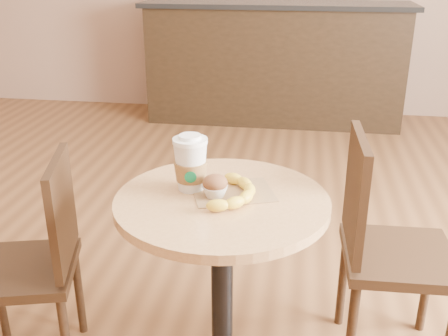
% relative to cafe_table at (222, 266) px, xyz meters
% --- Properties ---
extents(cafe_table, '(0.65, 0.65, 0.75)m').
position_rel_cafe_table_xyz_m(cafe_table, '(0.00, 0.00, 0.00)').
color(cafe_table, black).
rests_on(cafe_table, ground).
extents(chair_left, '(0.44, 0.44, 0.81)m').
position_rel_cafe_table_xyz_m(chair_left, '(-0.66, 0.05, -0.07)').
color(chair_left, '#301E11').
rests_on(chair_left, ground).
extents(chair_right, '(0.40, 0.40, 0.87)m').
position_rel_cafe_table_xyz_m(chair_right, '(0.53, 0.27, -0.03)').
color(chair_right, '#301E11').
rests_on(chair_right, ground).
extents(service_counter, '(2.30, 0.65, 1.04)m').
position_rel_cafe_table_xyz_m(service_counter, '(-0.05, 3.28, 0.01)').
color(service_counter, black).
rests_on(service_counter, ground).
extents(kraft_bag, '(0.29, 0.25, 0.00)m').
position_rel_cafe_table_xyz_m(kraft_bag, '(0.03, 0.04, 0.24)').
color(kraft_bag, olive).
rests_on(kraft_bag, cafe_table).
extents(coffee_cup, '(0.11, 0.11, 0.18)m').
position_rel_cafe_table_xyz_m(coffee_cup, '(-0.10, 0.05, 0.32)').
color(coffee_cup, silver).
rests_on(coffee_cup, cafe_table).
extents(muffin, '(0.08, 0.08, 0.07)m').
position_rel_cafe_table_xyz_m(muffin, '(-0.02, 0.00, 0.28)').
color(muffin, silver).
rests_on(muffin, kraft_bag).
extents(banana, '(0.19, 0.28, 0.04)m').
position_rel_cafe_table_xyz_m(banana, '(0.04, 0.00, 0.26)').
color(banana, yellow).
rests_on(banana, kraft_bag).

